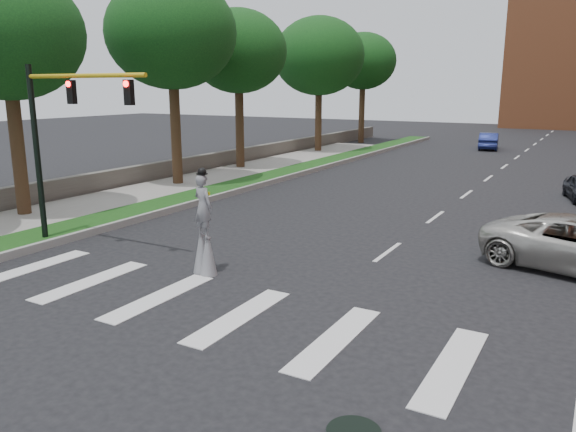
{
  "coord_description": "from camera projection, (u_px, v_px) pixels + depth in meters",
  "views": [
    {
      "loc": [
        6.04,
        -9.53,
        5.47
      ],
      "look_at": [
        -2.0,
        4.67,
        1.7
      ],
      "focal_mm": 35.0,
      "sensor_mm": 36.0,
      "label": 1
    }
  ],
  "objects": [
    {
      "name": "ground_plane",
      "position": [
        262.0,
        344.0,
        12.21
      ],
      "size": [
        160.0,
        160.0,
        0.0
      ],
      "primitive_type": "plane",
      "color": "black",
      "rests_on": "ground"
    },
    {
      "name": "grass_median",
      "position": [
        276.0,
        175.0,
        34.66
      ],
      "size": [
        2.0,
        60.0,
        0.25
      ],
      "primitive_type": "cube",
      "color": "#144012",
      "rests_on": "ground"
    },
    {
      "name": "median_curb",
      "position": [
        291.0,
        176.0,
        34.15
      ],
      "size": [
        0.2,
        60.0,
        0.28
      ],
      "primitive_type": "cube",
      "color": "gray",
      "rests_on": "ground"
    },
    {
      "name": "sidewalk_left",
      "position": [
        121.0,
        199.0,
        27.63
      ],
      "size": [
        4.0,
        60.0,
        0.18
      ],
      "primitive_type": "cube",
      "color": "gray",
      "rests_on": "ground"
    },
    {
      "name": "stone_wall",
      "position": [
        223.0,
        159.0,
        38.9
      ],
      "size": [
        0.5,
        56.0,
        1.1
      ],
      "primitive_type": "cube",
      "color": "#544F48",
      "rests_on": "ground"
    },
    {
      "name": "manhole",
      "position": [
        354.0,
        432.0,
        9.07
      ],
      "size": [
        0.9,
        0.9,
        0.04
      ],
      "primitive_type": "cylinder",
      "color": "black",
      "rests_on": "ground"
    },
    {
      "name": "traffic_signal",
      "position": [
        58.0,
        128.0,
        18.52
      ],
      "size": [
        5.3,
        0.23,
        6.2
      ],
      "color": "black",
      "rests_on": "ground"
    },
    {
      "name": "stilt_performer",
      "position": [
        204.0,
        231.0,
        16.52
      ],
      "size": [
        0.83,
        0.62,
        3.2
      ],
      "rotation": [
        0.0,
        0.0,
        2.88
      ],
      "color": "#382516",
      "rests_on": "ground"
    },
    {
      "name": "car_mid",
      "position": [
        489.0,
        141.0,
        50.04
      ],
      "size": [
        2.17,
        4.63,
        1.47
      ],
      "primitive_type": "imported",
      "rotation": [
        0.0,
        0.0,
        3.28
      ],
      "color": "navy",
      "rests_on": "ground"
    },
    {
      "name": "tree_1",
      "position": [
        5.0,
        35.0,
        22.36
      ],
      "size": [
        6.19,
        6.19,
        10.16
      ],
      "color": "#382516",
      "rests_on": "ground"
    },
    {
      "name": "tree_2",
      "position": [
        171.0,
        34.0,
        29.77
      ],
      "size": [
        6.96,
        6.96,
        11.21
      ],
      "color": "#382516",
      "rests_on": "ground"
    },
    {
      "name": "tree_3",
      "position": [
        238.0,
        52.0,
        36.32
      ],
      "size": [
        6.33,
        6.33,
        10.4
      ],
      "color": "#382516",
      "rests_on": "ground"
    },
    {
      "name": "tree_4",
      "position": [
        319.0,
        56.0,
        45.93
      ],
      "size": [
        7.47,
        7.47,
        11.09
      ],
      "color": "#382516",
      "rests_on": "ground"
    },
    {
      "name": "tree_5",
      "position": [
        363.0,
        61.0,
        54.33
      ],
      "size": [
        6.39,
        6.39,
        10.6
      ],
      "color": "#382516",
      "rests_on": "ground"
    }
  ]
}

